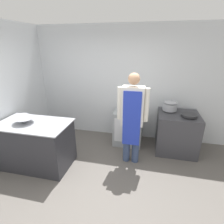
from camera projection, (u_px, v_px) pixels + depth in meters
The scene contains 11 objects.
ground_plane at pixel (89, 194), 2.82m from camera, with size 14.00×14.00×0.00m, color #5B5651.
wall_back at pixel (116, 84), 4.27m from camera, with size 8.00×0.05×2.70m.
wall_left at pixel (13, 91), 3.65m from camera, with size 0.05×8.00×2.70m.
prep_counter at pixel (37, 144), 3.37m from camera, with size 1.34×0.78×0.89m.
stove at pixel (176, 132), 3.86m from camera, with size 0.85×0.80×0.89m.
fridge_unit at pixel (128, 127), 4.19m from camera, with size 0.65×0.63×0.82m.
person_cook at pixel (132, 115), 3.26m from camera, with size 0.58×0.24×1.80m.
mixing_bowl at pixel (25, 120), 3.22m from camera, with size 0.37×0.37×0.10m.
small_bowl at pixel (22, 117), 3.42m from camera, with size 0.24×0.24×0.07m.
stock_pot at pixel (170, 106), 3.83m from camera, with size 0.30×0.30×0.21m.
saute_pan at pixel (189, 115), 3.53m from camera, with size 0.31×0.31×0.05m.
Camera 1 is at (0.84, -2.02, 2.24)m, focal length 28.00 mm.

